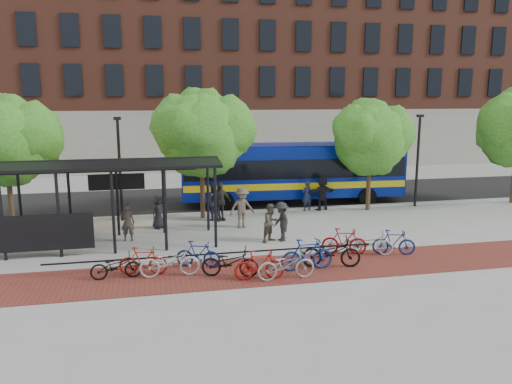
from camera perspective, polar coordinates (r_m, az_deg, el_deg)
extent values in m
plane|color=#9E9E99|center=(22.96, 2.28, -4.52)|extent=(160.00, 160.00, 0.00)
cube|color=black|center=(30.57, -1.38, -0.62)|extent=(160.00, 8.00, 0.01)
cube|color=#B7B7B2|center=(26.72, 0.18, -2.17)|extent=(160.00, 0.25, 0.12)
cube|color=maroon|center=(17.88, -0.05, -9.04)|extent=(24.00, 3.00, 0.01)
cube|color=black|center=(18.52, -4.62, -8.37)|extent=(12.00, 0.05, 0.95)
cube|color=brown|center=(50.06, 6.35, 15.29)|extent=(55.00, 14.00, 20.00)
cube|color=#7A664C|center=(62.99, -22.60, 18.21)|extent=(22.00, 22.00, 30.00)
cylinder|color=black|center=(20.85, -27.05, -2.64)|extent=(0.12, 0.12, 3.30)
cylinder|color=black|center=(23.41, -25.37, -1.13)|extent=(0.12, 0.12, 3.30)
cylinder|color=black|center=(20.41, -21.62, -2.48)|extent=(0.12, 0.12, 3.30)
cylinder|color=black|center=(23.02, -20.53, -0.95)|extent=(0.12, 0.12, 3.30)
cylinder|color=black|center=(20.16, -16.02, -2.29)|extent=(0.12, 0.12, 3.30)
cylinder|color=black|center=(22.80, -15.56, -0.77)|extent=(0.12, 0.12, 3.30)
cylinder|color=black|center=(20.11, -10.32, -2.07)|extent=(0.12, 0.12, 3.30)
cylinder|color=black|center=(22.75, -10.53, -0.57)|extent=(0.12, 0.12, 3.30)
cylinder|color=black|center=(20.25, -4.66, -1.84)|extent=(0.12, 0.12, 3.30)
cylinder|color=black|center=(22.87, -5.52, -0.38)|extent=(0.12, 0.12, 3.30)
cube|color=black|center=(20.71, -24.25, -4.34)|extent=(4.50, 0.08, 1.40)
cube|color=black|center=(20.58, -18.93, 2.91)|extent=(10.60, 1.65, 0.29)
cube|color=black|center=(21.96, -18.51, 3.40)|extent=(10.60, 1.65, 0.29)
cube|color=black|center=(22.70, -18.25, 2.62)|extent=(9.00, 0.10, 0.40)
cube|color=black|center=(22.76, -15.64, 1.13)|extent=(2.40, 0.12, 0.70)
cube|color=#FF7200|center=(22.84, -15.63, 1.16)|extent=(2.20, 0.02, 0.55)
cylinder|color=#382619|center=(26.07, -26.21, -1.10)|extent=(0.24, 0.24, 2.38)
sphere|color=#23661B|center=(25.69, -26.73, 5.00)|extent=(4.00, 4.00, 4.00)
sphere|color=#23661B|center=(25.63, -24.51, 5.85)|extent=(3.20, 3.20, 3.20)
sphere|color=#23661B|center=(26.00, -26.45, 6.86)|extent=(2.80, 2.80, 2.80)
cylinder|color=#382619|center=(25.34, -6.13, -0.18)|extent=(0.24, 0.24, 2.52)
sphere|color=#23661B|center=(24.95, -6.27, 6.46)|extent=(4.20, 4.20, 4.20)
sphere|color=#23661B|center=(25.25, -3.94, 7.23)|extent=(3.36, 3.36, 3.36)
sphere|color=#23661B|center=(24.55, -8.18, 7.28)|extent=(3.15, 3.15, 3.15)
sphere|color=#23661B|center=(25.31, -6.17, 8.34)|extent=(2.94, 2.94, 2.94)
cylinder|color=#382619|center=(27.72, 12.72, 0.31)|extent=(0.24, 0.24, 2.27)
sphere|color=#23661B|center=(27.37, 12.95, 5.78)|extent=(3.80, 3.80, 3.80)
sphere|color=#23661B|center=(27.94, 14.58, 6.43)|extent=(3.04, 3.04, 3.04)
sphere|color=#23661B|center=(26.76, 11.76, 6.58)|extent=(2.85, 2.85, 2.85)
sphere|color=#23661B|center=(27.72, 12.86, 7.51)|extent=(2.66, 2.66, 2.66)
sphere|color=#23661B|center=(31.36, 26.96, 7.00)|extent=(3.30, 3.30, 3.30)
cylinder|color=black|center=(25.36, -15.29, 2.34)|extent=(0.14, 0.14, 5.00)
cube|color=black|center=(25.12, -15.58, 8.10)|extent=(0.35, 0.20, 0.15)
cylinder|color=black|center=(29.14, 17.97, 3.26)|extent=(0.14, 0.14, 5.00)
cube|color=black|center=(28.94, 18.26, 8.27)|extent=(0.35, 0.20, 0.15)
cube|color=navy|center=(28.80, 4.17, 2.53)|extent=(12.80, 3.39, 2.90)
cube|color=black|center=(28.77, 4.18, 3.00)|extent=(12.54, 3.42, 1.06)
cube|color=yellow|center=(28.91, 4.15, 1.13)|extent=(12.67, 3.44, 0.37)
cube|color=navy|center=(28.63, 4.21, 5.30)|extent=(12.53, 3.11, 0.19)
cylinder|color=black|center=(27.07, -3.60, -1.06)|extent=(1.03, 0.35, 1.01)
cylinder|color=black|center=(29.75, -4.10, 0.02)|extent=(1.03, 0.35, 1.01)
cylinder|color=black|center=(28.95, 12.59, -0.52)|extent=(1.03, 0.35, 1.01)
cylinder|color=black|center=(31.47, 10.78, 0.46)|extent=(1.03, 0.35, 1.01)
imported|color=black|center=(17.69, -15.72, -8.16)|extent=(1.72, 0.66, 0.89)
imported|color=maroon|center=(17.83, -12.79, -7.68)|extent=(1.72, 0.73, 1.00)
imported|color=#ADAEB0|center=(17.45, -9.83, -7.85)|extent=(2.05, 0.73, 1.08)
imported|color=navy|center=(18.25, -6.63, -7.07)|extent=(1.69, 1.02, 0.98)
imported|color=black|center=(17.23, -3.00, -8.02)|extent=(2.08, 1.20, 1.03)
imported|color=#99110D|center=(16.94, 0.40, -8.35)|extent=(1.74, 0.59, 1.03)
imported|color=gray|center=(16.99, 3.47, -8.27)|extent=(2.04, 0.82, 1.05)
imported|color=navy|center=(17.91, 5.84, -7.12)|extent=(1.95, 0.63, 1.16)
imported|color=black|center=(18.35, 8.59, -6.82)|extent=(2.23, 1.20, 1.11)
imported|color=maroon|center=(19.87, 10.02, -5.57)|extent=(1.81, 1.01, 1.05)
imported|color=silver|center=(20.07, 12.90, -5.68)|extent=(1.89, 1.26, 0.94)
imported|color=navy|center=(20.27, 15.47, -5.56)|extent=(1.71, 0.97, 0.99)
imported|color=black|center=(23.74, -11.08, -2.22)|extent=(0.92, 0.89, 1.60)
imported|color=#39312E|center=(21.96, -14.46, -3.38)|extent=(0.64, 0.47, 1.63)
imported|color=#20294C|center=(24.93, -4.98, -1.05)|extent=(1.06, 0.90, 1.92)
imported|color=brown|center=(23.38, -1.61, -1.80)|extent=(1.37, 0.97, 1.93)
imported|color=#2A2A2A|center=(24.78, -4.16, -1.09)|extent=(1.22, 0.75, 1.93)
imported|color=black|center=(27.30, 7.58, -0.13)|extent=(1.80, 0.94, 1.86)
imported|color=#1A233E|center=(27.05, 5.83, -0.43)|extent=(0.69, 0.56, 1.63)
imported|color=#4F463B|center=(21.20, 1.74, -3.53)|extent=(1.01, 0.97, 1.64)
imported|color=black|center=(21.31, 2.94, -3.39)|extent=(0.79, 1.18, 1.70)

